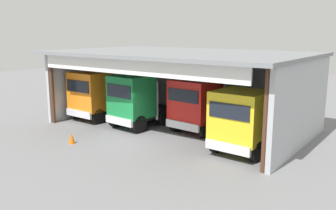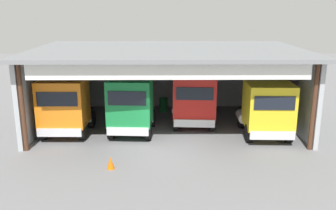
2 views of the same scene
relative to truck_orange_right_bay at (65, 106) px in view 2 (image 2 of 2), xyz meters
name	(u,v)px [view 2 (image 2 of 2)]	position (x,y,z in m)	size (l,w,h in m)	color
ground_plane	(169,151)	(5.78, -2.43, -1.72)	(80.00, 80.00, 0.00)	slate
workshop_shed	(168,69)	(5.78, 2.70, 1.65)	(15.61, 9.77, 4.76)	#ADB2B7
truck_orange_right_bay	(65,106)	(0.00, 0.00, 0.00)	(2.67, 4.53, 3.41)	orange
truck_green_yard_outside	(131,106)	(3.69, 0.05, -0.02)	(2.61, 4.94, 3.31)	#197F3D
truck_red_center_left_bay	(194,100)	(7.34, 1.45, -0.03)	(2.71, 4.56, 3.21)	red
truck_yellow_left_bay	(266,109)	(11.20, -0.41, -0.06)	(2.65, 5.15, 3.16)	yellow
oil_drum	(163,105)	(5.51, 4.92, -1.26)	(0.58, 0.58, 0.93)	#197233
tool_cart	(201,104)	(8.13, 5.10, -1.22)	(0.90, 0.60, 1.00)	black
traffic_cone	(111,163)	(3.13, -4.53, -1.44)	(0.36, 0.36, 0.56)	orange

